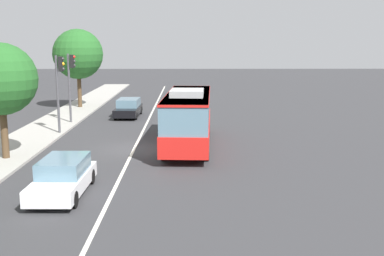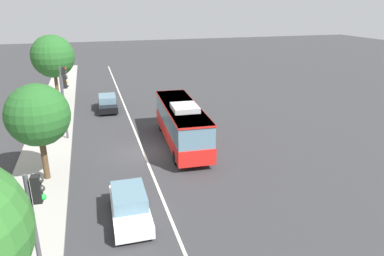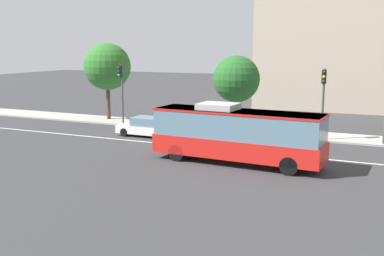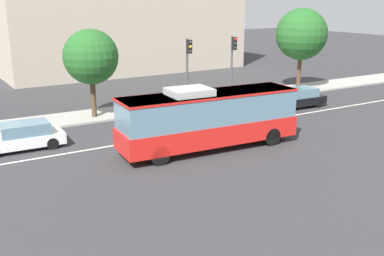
{
  "view_description": "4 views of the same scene",
  "coord_description": "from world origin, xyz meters",
  "px_view_note": "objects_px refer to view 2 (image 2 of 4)",
  "views": [
    {
      "loc": [
        -26.19,
        -3.04,
        6.08
      ],
      "look_at": [
        -1.67,
        -3.31,
        1.54
      ],
      "focal_mm": 43.79,
      "sensor_mm": 36.0,
      "label": 1
    },
    {
      "loc": [
        -23.63,
        3.27,
        10.39
      ],
      "look_at": [
        -0.94,
        -3.43,
        1.89
      ],
      "focal_mm": 32.87,
      "sensor_mm": 36.0,
      "label": 2
    },
    {
      "loc": [
        9.1,
        -27.99,
        6.73
      ],
      "look_at": [
        -1.99,
        -3.28,
        1.92
      ],
      "focal_mm": 43.07,
      "sensor_mm": 36.0,
      "label": 3
    },
    {
      "loc": [
        -11.77,
        -22.65,
        7.83
      ],
      "look_at": [
        -0.44,
        -3.38,
        1.41
      ],
      "focal_mm": 41.76,
      "sensor_mm": 36.0,
      "label": 4
    }
  ],
  "objects_px": {
    "traffic_light_near_corner": "(65,96)",
    "traffic_light_far_corner": "(64,85)",
    "transit_bus": "(182,122)",
    "street_tree_kerbside_right": "(53,56)",
    "sedan_white": "(130,205)",
    "traffic_light_mid_block": "(37,218)",
    "street_tree_kerbside_centre": "(38,115)",
    "sedan_black": "(108,103)"
  },
  "relations": [
    {
      "from": "sedan_black",
      "to": "traffic_light_mid_block",
      "type": "distance_m",
      "value": 24.77
    },
    {
      "from": "sedan_white",
      "to": "traffic_light_far_corner",
      "type": "height_order",
      "value": "traffic_light_far_corner"
    },
    {
      "from": "transit_bus",
      "to": "street_tree_kerbside_right",
      "type": "relative_size",
      "value": 1.4
    },
    {
      "from": "traffic_light_near_corner",
      "to": "traffic_light_mid_block",
      "type": "bearing_deg",
      "value": -95.83
    },
    {
      "from": "transit_bus",
      "to": "street_tree_kerbside_centre",
      "type": "bearing_deg",
      "value": 112.16
    },
    {
      "from": "transit_bus",
      "to": "sedan_black",
      "type": "distance_m",
      "value": 12.11
    },
    {
      "from": "transit_bus",
      "to": "street_tree_kerbside_right",
      "type": "bearing_deg",
      "value": 35.05
    },
    {
      "from": "sedan_white",
      "to": "traffic_light_mid_block",
      "type": "relative_size",
      "value": 0.87
    },
    {
      "from": "traffic_light_mid_block",
      "to": "street_tree_kerbside_centre",
      "type": "distance_m",
      "value": 10.09
    },
    {
      "from": "traffic_light_far_corner",
      "to": "street_tree_kerbside_centre",
      "type": "xyz_separation_m",
      "value": [
        -10.94,
        0.85,
        0.64
      ]
    },
    {
      "from": "traffic_light_near_corner",
      "to": "traffic_light_far_corner",
      "type": "height_order",
      "value": "same"
    },
    {
      "from": "sedan_white",
      "to": "transit_bus",
      "type": "bearing_deg",
      "value": 150.93
    },
    {
      "from": "traffic_light_mid_block",
      "to": "street_tree_kerbside_centre",
      "type": "height_order",
      "value": "street_tree_kerbside_centre"
    },
    {
      "from": "transit_bus",
      "to": "traffic_light_mid_block",
      "type": "distance_m",
      "value": 15.88
    },
    {
      "from": "sedan_black",
      "to": "traffic_light_near_corner",
      "type": "height_order",
      "value": "traffic_light_near_corner"
    },
    {
      "from": "transit_bus",
      "to": "traffic_light_far_corner",
      "type": "height_order",
      "value": "traffic_light_far_corner"
    },
    {
      "from": "traffic_light_mid_block",
      "to": "street_tree_kerbside_right",
      "type": "bearing_deg",
      "value": 96.52
    },
    {
      "from": "sedan_white",
      "to": "street_tree_kerbside_right",
      "type": "distance_m",
      "value": 25.53
    },
    {
      "from": "traffic_light_mid_block",
      "to": "traffic_light_far_corner",
      "type": "relative_size",
      "value": 1.0
    },
    {
      "from": "traffic_light_mid_block",
      "to": "street_tree_kerbside_centre",
      "type": "relative_size",
      "value": 0.86
    },
    {
      "from": "traffic_light_mid_block",
      "to": "street_tree_kerbside_right",
      "type": "distance_m",
      "value": 29.28
    },
    {
      "from": "traffic_light_far_corner",
      "to": "street_tree_kerbside_right",
      "type": "bearing_deg",
      "value": 96.94
    },
    {
      "from": "traffic_light_near_corner",
      "to": "street_tree_kerbside_centre",
      "type": "relative_size",
      "value": 0.86
    },
    {
      "from": "traffic_light_far_corner",
      "to": "street_tree_kerbside_centre",
      "type": "relative_size",
      "value": 0.86
    },
    {
      "from": "street_tree_kerbside_centre",
      "to": "sedan_white",
      "type": "bearing_deg",
      "value": -141.36
    },
    {
      "from": "traffic_light_near_corner",
      "to": "traffic_light_mid_block",
      "type": "height_order",
      "value": "same"
    },
    {
      "from": "sedan_black",
      "to": "traffic_light_mid_block",
      "type": "height_order",
      "value": "traffic_light_mid_block"
    },
    {
      "from": "street_tree_kerbside_right",
      "to": "sedan_black",
      "type": "bearing_deg",
      "value": -133.99
    },
    {
      "from": "traffic_light_near_corner",
      "to": "street_tree_kerbside_right",
      "type": "xyz_separation_m",
      "value": [
        12.37,
        1.56,
        1.38
      ]
    },
    {
      "from": "transit_bus",
      "to": "sedan_black",
      "type": "bearing_deg",
      "value": 26.91
    },
    {
      "from": "traffic_light_mid_block",
      "to": "traffic_light_near_corner",
      "type": "bearing_deg",
      "value": 93.26
    },
    {
      "from": "sedan_white",
      "to": "traffic_light_mid_block",
      "type": "bearing_deg",
      "value": -36.59
    },
    {
      "from": "sedan_white",
      "to": "street_tree_kerbside_right",
      "type": "relative_size",
      "value": 0.63
    },
    {
      "from": "transit_bus",
      "to": "traffic_light_far_corner",
      "type": "bearing_deg",
      "value": 51.42
    },
    {
      "from": "transit_bus",
      "to": "sedan_white",
      "type": "relative_size",
      "value": 2.24
    },
    {
      "from": "traffic_light_near_corner",
      "to": "street_tree_kerbside_centre",
      "type": "bearing_deg",
      "value": -104.49
    },
    {
      "from": "transit_bus",
      "to": "traffic_light_near_corner",
      "type": "height_order",
      "value": "traffic_light_near_corner"
    },
    {
      "from": "transit_bus",
      "to": "traffic_light_mid_block",
      "type": "bearing_deg",
      "value": 150.48
    },
    {
      "from": "sedan_white",
      "to": "traffic_light_near_corner",
      "type": "height_order",
      "value": "traffic_light_near_corner"
    },
    {
      "from": "sedan_white",
      "to": "sedan_black",
      "type": "height_order",
      "value": "same"
    },
    {
      "from": "sedan_white",
      "to": "traffic_light_far_corner",
      "type": "bearing_deg",
      "value": -166.93
    },
    {
      "from": "street_tree_kerbside_centre",
      "to": "street_tree_kerbside_right",
      "type": "relative_size",
      "value": 0.84
    }
  ]
}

